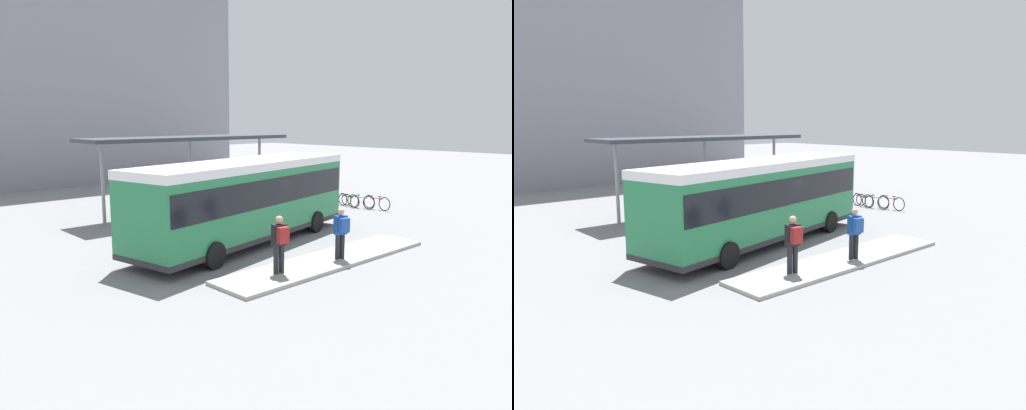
% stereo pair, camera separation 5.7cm
% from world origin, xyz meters
% --- Properties ---
extents(ground_plane, '(120.00, 120.00, 0.00)m').
position_xyz_m(ground_plane, '(0.00, 0.00, 0.00)').
color(ground_plane, gray).
extents(curb_island, '(8.99, 1.80, 0.12)m').
position_xyz_m(curb_island, '(0.31, -3.88, 0.06)').
color(curb_island, '#9E9E99').
rests_on(curb_island, ground_plane).
extents(city_bus, '(11.01, 4.64, 3.23)m').
position_xyz_m(city_bus, '(0.01, 0.00, 1.89)').
color(city_bus, '#237A47').
rests_on(city_bus, ground_plane).
extents(pedestrian_waiting, '(0.49, 0.53, 1.74)m').
position_xyz_m(pedestrian_waiting, '(0.60, -4.16, 1.12)').
color(pedestrian_waiting, '#232328').
rests_on(pedestrian_waiting, curb_island).
extents(pedestrian_companion, '(0.48, 0.53, 1.79)m').
position_xyz_m(pedestrian_companion, '(-2.05, -3.90, 1.15)').
color(pedestrian_companion, '#232328').
rests_on(pedestrian_companion, curb_island).
extents(bicycle_red, '(0.48, 1.74, 0.75)m').
position_xyz_m(bicycle_red, '(10.05, 0.80, 0.38)').
color(bicycle_red, black).
rests_on(bicycle_red, ground_plane).
extents(bicycle_green, '(0.48, 1.72, 0.74)m').
position_xyz_m(bicycle_green, '(9.72, 1.58, 0.37)').
color(bicycle_green, black).
rests_on(bicycle_green, ground_plane).
extents(bicycle_black, '(0.48, 1.61, 0.70)m').
position_xyz_m(bicycle_black, '(9.67, 2.37, 0.35)').
color(bicycle_black, black).
rests_on(bicycle_black, ground_plane).
extents(bicycle_white, '(0.48, 1.55, 0.67)m').
position_xyz_m(bicycle_white, '(9.90, 3.15, 0.34)').
color(bicycle_white, black).
rests_on(bicycle_white, ground_plane).
extents(station_shelter, '(11.44, 2.67, 3.92)m').
position_xyz_m(station_shelter, '(2.38, 7.03, 3.73)').
color(station_shelter, '#383D47').
rests_on(station_shelter, ground_plane).
extents(station_building, '(22.39, 10.08, 19.44)m').
position_xyz_m(station_building, '(4.97, 25.66, 9.72)').
color(station_building, gray).
rests_on(station_building, ground_plane).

